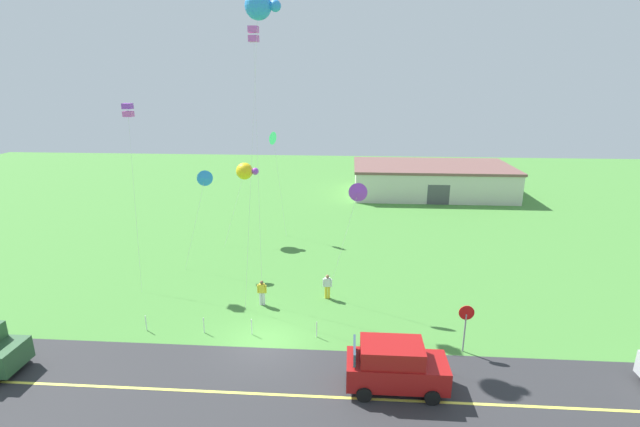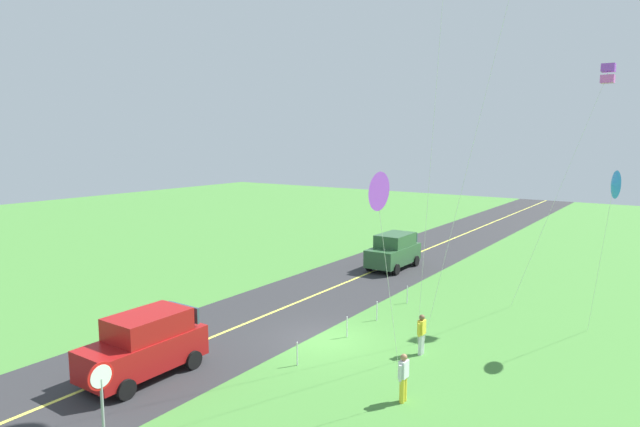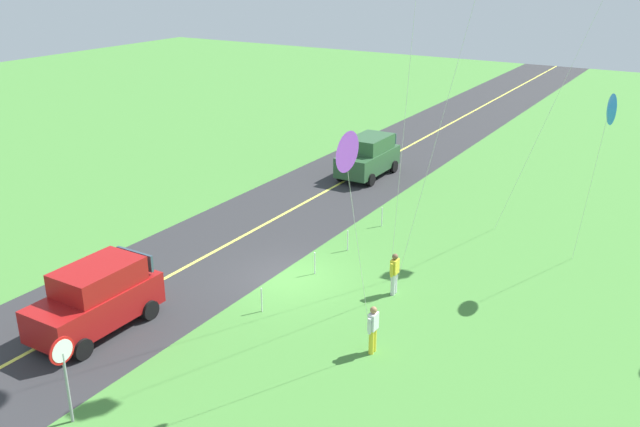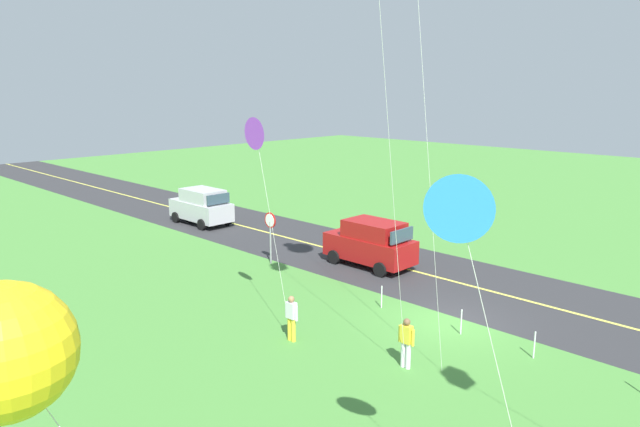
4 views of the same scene
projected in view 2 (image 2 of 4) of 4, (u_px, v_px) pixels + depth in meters
The scene contains 15 objects.
ground_plane at pixel (322, 341), 22.69m from camera, with size 120.00×120.00×0.10m, color #478438.
asphalt_road at pixel (251, 321), 24.93m from camera, with size 120.00×7.00×0.00m, color #2D2D30.
road_centre_stripe at pixel (251, 321), 24.93m from camera, with size 120.00×0.16×0.00m, color #E5E04C.
car_suv_foreground at pixel (145, 344), 19.09m from camera, with size 4.40×2.12×2.24m.
car_parked_west_far at pixel (394, 251), 35.07m from camera, with size 4.40×2.12×2.24m.
stop_sign at pixel (101, 390), 14.23m from camera, with size 0.76×0.08×2.56m.
person_adult_near at pixel (422, 333), 21.03m from camera, with size 0.58×0.22×1.60m.
person_adult_companion at pixel (403, 376), 17.21m from camera, with size 0.58×0.22×1.60m.
kite_blue_mid at pixel (377, 192), 15.02m from camera, with size 2.32×0.26×7.45m.
kite_yellow_high at pixel (608, 74), 24.62m from camera, with size 1.50×3.77×11.71m.
kite_green_far at pixel (614, 185), 21.05m from camera, with size 2.25×1.10×7.13m.
fence_post_0 at pixel (407, 295), 27.66m from camera, with size 0.05×0.05×0.90m, color silver.
fence_post_1 at pixel (377, 311), 25.04m from camera, with size 0.05×0.05×0.90m, color silver.
fence_post_2 at pixel (347, 327), 22.91m from camera, with size 0.05×0.05×0.90m, color silver.
fence_post_3 at pixel (297, 354), 20.05m from camera, with size 0.05×0.05×0.90m, color silver.
Camera 2 is at (17.95, 12.28, 8.34)m, focal length 30.46 mm.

